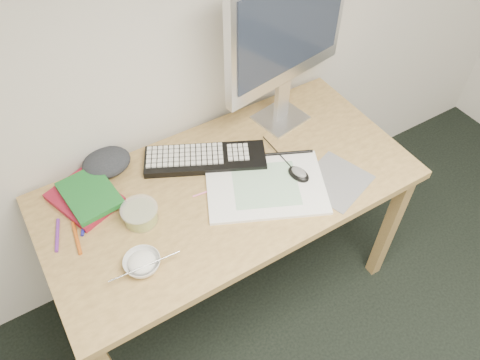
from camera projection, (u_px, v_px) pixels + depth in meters
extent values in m
cube|color=tan|center=(389.00, 228.00, 2.10)|extent=(0.05, 0.05, 0.71)
cube|color=tan|center=(64.00, 259.00, 1.99)|extent=(0.05, 0.05, 0.71)
cube|color=tan|center=(309.00, 147.00, 2.44)|extent=(0.05, 0.05, 0.71)
cube|color=tan|center=(229.00, 187.00, 1.76)|extent=(1.40, 0.70, 0.03)
cube|color=slate|center=(335.00, 181.00, 1.76)|extent=(0.29, 0.28, 0.00)
cube|color=white|center=(266.00, 186.00, 1.74)|extent=(0.53, 0.47, 0.01)
cube|color=black|center=(205.00, 159.00, 1.82)|extent=(0.49, 0.34, 0.03)
cube|color=silver|center=(280.00, 118.00, 1.99)|extent=(0.22, 0.21, 0.01)
cube|color=silver|center=(282.00, 100.00, 1.92)|extent=(0.07, 0.03, 0.19)
cube|color=silver|center=(288.00, 27.00, 1.67)|extent=(0.57, 0.14, 0.46)
cube|color=black|center=(288.00, 24.00, 1.67)|extent=(0.51, 0.09, 0.36)
ellipsoid|color=black|center=(299.00, 172.00, 1.75)|extent=(0.08, 0.10, 0.03)
imported|color=silver|center=(142.00, 263.00, 1.50)|extent=(0.13, 0.13, 0.04)
cylinder|color=silver|center=(145.00, 266.00, 1.47)|extent=(0.23, 0.03, 0.02)
cylinder|color=gold|center=(140.00, 214.00, 1.62)|extent=(0.15, 0.15, 0.06)
cube|color=maroon|center=(85.00, 198.00, 1.69)|extent=(0.25, 0.29, 0.02)
cube|color=#1A6827|center=(90.00, 194.00, 1.67)|extent=(0.19, 0.25, 0.02)
ellipsoid|color=#292B31|center=(106.00, 163.00, 1.78)|extent=(0.19, 0.17, 0.06)
cylinder|color=pink|center=(213.00, 190.00, 1.73)|extent=(0.16, 0.02, 0.01)
cylinder|color=tan|center=(239.00, 172.00, 1.79)|extent=(0.18, 0.07, 0.01)
cylinder|color=black|center=(236.00, 166.00, 1.81)|extent=(0.17, 0.02, 0.01)
cylinder|color=#1D20A2|center=(85.00, 220.00, 1.63)|extent=(0.07, 0.12, 0.01)
cylinder|color=#C25616|center=(77.00, 238.00, 1.58)|extent=(0.03, 0.14, 0.01)
cylinder|color=#682895|center=(57.00, 235.00, 1.59)|extent=(0.06, 0.13, 0.01)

